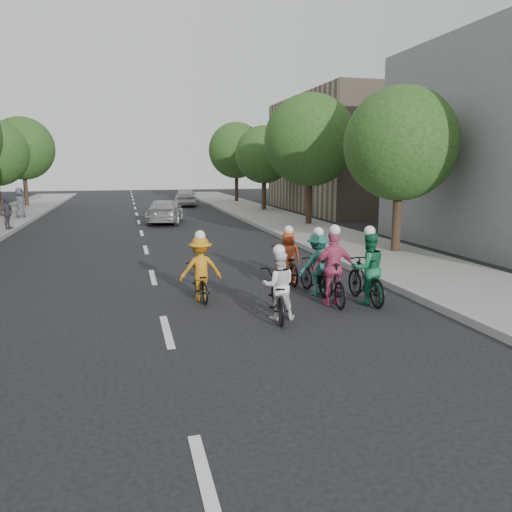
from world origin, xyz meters
name	(u,v)px	position (x,y,z in m)	size (l,w,h in m)	color
ground	(167,331)	(0.00, 0.00, 0.00)	(120.00, 120.00, 0.00)	black
sidewalk_right	(337,240)	(8.00, 10.00, 0.07)	(4.00, 80.00, 0.15)	gray
curb_right	(294,242)	(6.05, 10.00, 0.09)	(0.18, 80.00, 0.18)	#999993
bldg_se	(362,155)	(16.00, 24.00, 4.00)	(10.00, 14.00, 8.00)	gray
tree_l_5	(22,148)	(-8.20, 33.00, 4.52)	(4.80, 4.80, 6.93)	black
tree_r_0	(400,144)	(8.80, 6.60, 3.96)	(4.00, 4.00, 5.97)	black
tree_r_1	(310,140)	(8.80, 15.60, 4.52)	(4.80, 4.80, 6.93)	black
tree_r_2	(264,155)	(8.80, 24.60, 3.96)	(4.00, 4.00, 5.97)	black
tree_r_3	(236,150)	(8.80, 33.60, 4.52)	(4.80, 4.80, 6.93)	black
cyclist_0	(200,274)	(1.00, 2.19, 0.62)	(1.02, 1.64, 1.70)	black
cyclist_1	(367,274)	(4.75, 0.90, 0.70)	(0.83, 1.83, 1.85)	black
cyclist_2	(317,269)	(3.90, 1.93, 0.67)	(1.10, 1.63, 1.72)	black
cyclist_3	(333,275)	(3.92, 0.99, 0.69)	(1.03, 1.73, 1.89)	black
cyclist_4	(278,291)	(2.37, 0.31, 0.58)	(1.00, 1.99, 1.60)	black
cyclist_5	(287,262)	(3.62, 3.43, 0.57)	(0.72, 1.88, 1.60)	black
follow_car_lead	(165,211)	(1.46, 19.12, 0.66)	(1.84, 4.53, 1.31)	#B0AFB4
follow_car_trail	(185,197)	(4.01, 31.06, 0.73)	(1.73, 4.31, 1.47)	silver
spectator_1	(7,213)	(-6.30, 17.02, 0.93)	(0.92, 0.38, 1.56)	#44434E
spectator_2	(20,203)	(-6.78, 22.87, 1.04)	(0.87, 0.56, 1.77)	#484753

